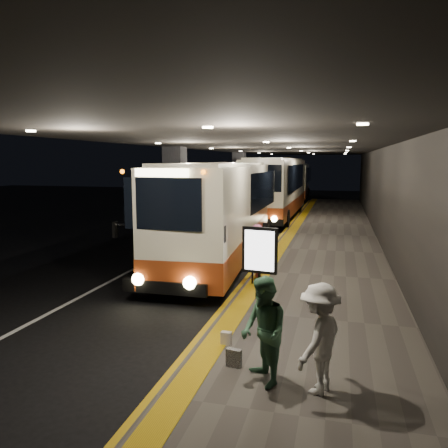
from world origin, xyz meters
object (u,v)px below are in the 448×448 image
Objects in this scene: coach_second at (277,190)px; info_sign at (260,252)px; bag_plain at (226,338)px; stanchion_post at (252,265)px; coach_main at (222,215)px; bag_polka at (234,358)px; coach_third at (296,183)px; passenger_boarding at (258,251)px; passenger_waiting_white at (319,338)px; passenger_waiting_green at (264,331)px.

coach_second reaches higher than info_sign.
stanchion_post reaches higher than bag_plain.
coach_main is 9.33m from bag_polka.
stanchion_post is (-0.72, 5.32, 0.43)m from bag_polka.
passenger_boarding is (1.92, -31.07, -0.63)m from coach_third.
bag_polka is at bearing -84.49° from passenger_waiting_white.
coach_second is 10.36× the size of stanchion_post.
bag_plain is at bearing -89.12° from coach_third.
coach_main is 13.00m from coach_second.
bag_polka is 3.94m from info_sign.
info_sign is (-0.23, 3.75, 1.17)m from bag_polka.
passenger_waiting_white is at bearing -69.81° from coach_main.
passenger_waiting_white is 6.71× the size of bag_plain.
coach_third is 9.22× the size of stanchion_post.
passenger_waiting_green reaches higher than bag_plain.
bag_plain is at bearing -84.10° from coach_second.
info_sign is (-1.73, 4.22, 0.45)m from passenger_waiting_white.
stanchion_post is (1.87, -31.78, -0.90)m from coach_third.
coach_second reaches higher than passenger_waiting_green.
passenger_boarding reaches higher than bag_plain.
info_sign is (2.14, -18.08, -0.37)m from coach_second.
passenger_waiting_green is 6.81× the size of bag_plain.
bag_plain is (1.99, -20.94, -1.58)m from coach_second.
info_sign reaches higher than passenger_boarding.
coach_main is at bearing -90.70° from coach_second.
coach_second is 6.93× the size of passenger_waiting_white.
coach_second is 22.48m from passenger_waiting_green.
coach_third reaches higher than bag_plain.
coach_main reaches higher than passenger_boarding.
coach_second is at bearing 85.04° from coach_main.
coach_second is 18.21m from info_sign.
coach_second is 15.92m from passenger_boarding.
passenger_waiting_green is at bearing -69.14° from passenger_waiting_white.
stanchion_post is at bearing 94.44° from bag_plain.
stanchion_post is (-0.49, 1.57, -0.74)m from info_sign.
bag_plain is at bearing 112.81° from bag_polka.
coach_second is 46.54× the size of bag_plain.
info_sign reaches higher than bag_plain.
passenger_waiting_green is at bearing -77.02° from stanchion_post.
coach_main is at bearing -133.22° from passenger_waiting_white.
info_sign reaches higher than passenger_waiting_green.
coach_third reaches higher than passenger_waiting_green.
coach_main reaches higher than stanchion_post.
passenger_waiting_white is (3.87, -22.30, -0.82)m from coach_second.
bag_plain is (-0.98, 1.33, -0.77)m from passenger_waiting_green.
passenger_waiting_green is 4.29m from info_sign.
passenger_boarding is 0.97× the size of passenger_waiting_white.
coach_second is 7.16× the size of passenger_boarding.
info_sign is 1.66× the size of stanchion_post.
stanchion_post is at bearing -65.22° from coach_main.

